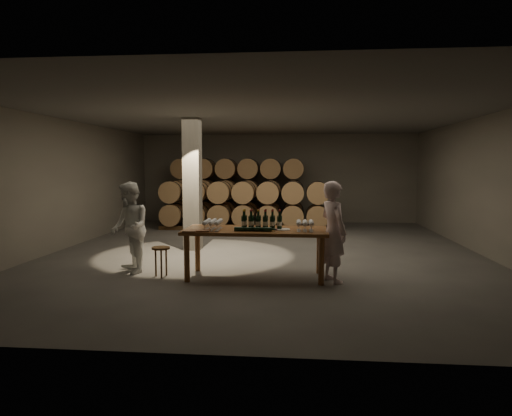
# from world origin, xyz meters

# --- Properties ---
(room) EXTENTS (12.00, 12.00, 12.00)m
(room) POSITION_xyz_m (-1.80, 0.20, 1.60)
(room) COLOR #504D4B
(room) RESTS_ON ground
(tasting_table) EXTENTS (2.60, 1.10, 0.90)m
(tasting_table) POSITION_xyz_m (0.00, -2.50, 0.80)
(tasting_table) COLOR brown
(tasting_table) RESTS_ON ground
(barrel_stack_back) EXTENTS (4.70, 0.95, 2.31)m
(barrel_stack_back) POSITION_xyz_m (-1.35, 5.20, 1.20)
(barrel_stack_back) COLOR brown
(barrel_stack_back) RESTS_ON ground
(barrel_stack_front) EXTENTS (5.48, 0.95, 1.57)m
(barrel_stack_front) POSITION_xyz_m (-0.96, 3.80, 0.83)
(barrel_stack_front) COLOR brown
(barrel_stack_front) RESTS_ON ground
(bottle_cluster) EXTENTS (0.74, 0.24, 0.36)m
(bottle_cluster) POSITION_xyz_m (0.11, -2.47, 1.03)
(bottle_cluster) COLOR black
(bottle_cluster) RESTS_ON tasting_table
(lying_bottles) EXTENTS (0.76, 0.08, 0.08)m
(lying_bottles) POSITION_xyz_m (-0.00, -2.80, 0.94)
(lying_bottles) COLOR black
(lying_bottles) RESTS_ON tasting_table
(glass_cluster_left) EXTENTS (0.31, 0.53, 0.18)m
(glass_cluster_left) POSITION_xyz_m (-0.78, -2.59, 1.03)
(glass_cluster_left) COLOR silver
(glass_cluster_left) RESTS_ON tasting_table
(glass_cluster_right) EXTENTS (0.31, 0.42, 0.18)m
(glass_cluster_right) POSITION_xyz_m (0.90, -2.62, 1.03)
(glass_cluster_right) COLOR silver
(glass_cluster_right) RESTS_ON tasting_table
(plate) EXTENTS (0.29, 0.29, 0.02)m
(plate) POSITION_xyz_m (0.49, -2.56, 0.91)
(plate) COLOR white
(plate) RESTS_ON tasting_table
(notebook_near) EXTENTS (0.25, 0.20, 0.03)m
(notebook_near) POSITION_xyz_m (-0.89, -2.91, 0.92)
(notebook_near) COLOR brown
(notebook_near) RESTS_ON tasting_table
(notebook_corner) EXTENTS (0.27, 0.33, 0.03)m
(notebook_corner) POSITION_xyz_m (-1.10, -2.91, 0.91)
(notebook_corner) COLOR brown
(notebook_corner) RESTS_ON tasting_table
(pen) EXTENTS (0.14, 0.06, 0.01)m
(pen) POSITION_xyz_m (-0.68, -2.95, 0.91)
(pen) COLOR black
(pen) RESTS_ON tasting_table
(stool) EXTENTS (0.33, 0.33, 0.56)m
(stool) POSITION_xyz_m (-1.75, -2.60, 0.45)
(stool) COLOR brown
(stool) RESTS_ON ground
(person_man) EXTENTS (0.68, 0.78, 1.79)m
(person_man) POSITION_xyz_m (1.39, -2.68, 0.89)
(person_man) COLOR silver
(person_man) RESTS_ON ground
(person_woman) EXTENTS (1.03, 1.08, 1.75)m
(person_woman) POSITION_xyz_m (-2.44, -2.34, 0.88)
(person_woman) COLOR white
(person_woman) RESTS_ON ground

